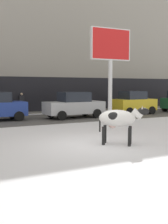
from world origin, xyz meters
TOP-DOWN VIEW (x-y plane):
  - ground_plane at (0.00, 0.00)m, footprint 120.00×120.00m
  - road_strip at (0.00, 8.69)m, footprint 60.00×5.60m
  - building_facade at (0.00, 15.34)m, footprint 44.00×6.10m
  - cow_holstein at (0.87, -0.38)m, footprint 1.73×1.53m
  - billboard at (3.53, 4.49)m, footprint 2.53×0.30m
  - car_silver_sedan at (2.92, 8.31)m, footprint 4.29×2.16m
  - car_yellow_hatchback at (8.26, 8.51)m, footprint 3.59×2.08m
  - pedestrian_far_left at (0.10, 12.08)m, footprint 0.36×0.24m

SIDE VIEW (x-z plane):
  - ground_plane at x=0.00m, z-range 0.00..0.00m
  - road_strip at x=0.00m, z-range 0.00..0.01m
  - pedestrian_far_left at x=0.10m, z-range 0.01..1.74m
  - car_silver_sedan at x=2.92m, z-range -0.01..1.83m
  - car_yellow_hatchback at x=8.26m, z-range 0.00..1.86m
  - cow_holstein at x=0.87m, z-range 0.23..1.77m
  - billboard at x=3.53m, z-range 1.53..7.09m
  - building_facade at x=0.00m, z-range -0.02..12.98m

